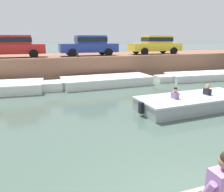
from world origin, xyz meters
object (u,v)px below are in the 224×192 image
at_px(boat_moored_central_white, 103,81).
at_px(car_right_inner_yellow, 155,44).
at_px(mooring_bollard_mid, 77,54).
at_px(motorboat_passing, 197,102).
at_px(car_centre_blue, 89,45).
at_px(boat_moored_east_white, 199,76).
at_px(car_left_inner_red, 14,46).

height_order(boat_moored_central_white, car_right_inner_yellow, car_right_inner_yellow).
height_order(car_right_inner_yellow, mooring_bollard_mid, car_right_inner_yellow).
distance_m(motorboat_passing, car_centre_blue, 9.90).
xyz_separation_m(boat_moored_east_white, motorboat_passing, (-4.82, -5.63, 0.04)).
bearing_deg(motorboat_passing, car_left_inner_red, 131.01).
relative_size(motorboat_passing, mooring_bollard_mid, 13.91).
height_order(car_centre_blue, car_right_inner_yellow, same).
distance_m(boat_moored_central_white, car_left_inner_red, 6.71).
relative_size(boat_moored_east_white, car_centre_blue, 1.51).
bearing_deg(car_left_inner_red, car_right_inner_yellow, -0.01).
bearing_deg(car_right_inner_yellow, boat_moored_east_white, -63.53).
distance_m(boat_moored_central_white, car_centre_blue, 3.97).
bearing_deg(car_right_inner_yellow, car_left_inner_red, 179.99).
distance_m(boat_moored_central_white, boat_moored_east_white, 7.46).
relative_size(motorboat_passing, car_centre_blue, 1.42).
xyz_separation_m(motorboat_passing, mooring_bollard_mid, (-3.91, 7.81, 1.63)).
bearing_deg(boat_moored_central_white, boat_moored_east_white, -2.63).
relative_size(boat_moored_central_white, car_left_inner_red, 1.66).
xyz_separation_m(car_left_inner_red, mooring_bollard_mid, (4.13, -1.44, -0.61)).
bearing_deg(boat_moored_central_white, car_left_inner_red, 148.78).
xyz_separation_m(car_right_inner_yellow, mooring_bollard_mid, (-6.93, -1.44, -0.61)).
xyz_separation_m(car_left_inner_red, car_right_inner_yellow, (11.06, -0.00, 0.00)).
height_order(boat_moored_central_white, car_centre_blue, car_centre_blue).
bearing_deg(mooring_bollard_mid, motorboat_passing, -63.40).
xyz_separation_m(boat_moored_central_white, car_right_inner_yellow, (5.65, 3.28, 2.24)).
xyz_separation_m(motorboat_passing, car_right_inner_yellow, (3.02, 9.25, 2.23)).
bearing_deg(boat_moored_east_white, car_right_inner_yellow, 116.47).
relative_size(car_left_inner_red, car_right_inner_yellow, 0.98).
distance_m(car_left_inner_red, mooring_bollard_mid, 4.42).
distance_m(motorboat_passing, mooring_bollard_mid, 8.88).
relative_size(boat_moored_central_white, boat_moored_east_white, 1.06).
height_order(boat_moored_central_white, boat_moored_east_white, boat_moored_central_white).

